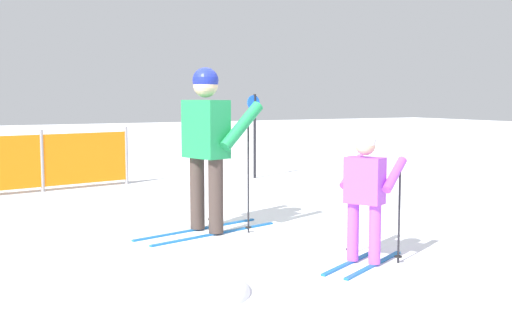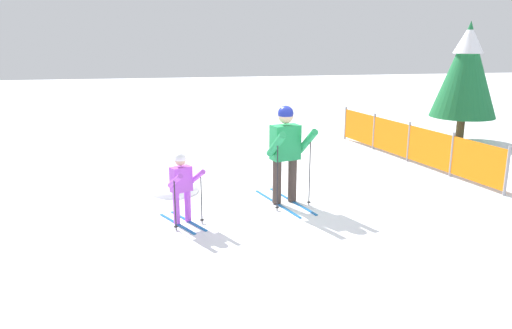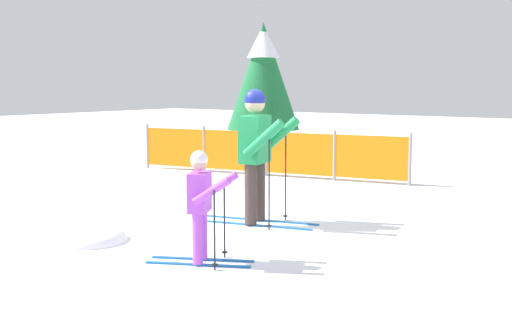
{
  "view_description": "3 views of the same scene",
  "coord_description": "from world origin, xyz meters",
  "px_view_note": "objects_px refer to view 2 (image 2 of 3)",
  "views": [
    {
      "loc": [
        -2.98,
        -6.46,
        1.52
      ],
      "look_at": [
        0.22,
        -0.5,
        0.81
      ],
      "focal_mm": 45.0,
      "sensor_mm": 36.0,
      "label": 1
    },
    {
      "loc": [
        8.61,
        -2.15,
        3.06
      ],
      "look_at": [
        0.3,
        -0.55,
        0.88
      ],
      "focal_mm": 35.0,
      "sensor_mm": 36.0,
      "label": 2
    },
    {
      "loc": [
        5.07,
        -6.93,
        1.92
      ],
      "look_at": [
        0.45,
        -0.65,
        0.93
      ],
      "focal_mm": 45.0,
      "sensor_mm": 36.0,
      "label": 3
    }
  ],
  "objects_px": {
    "skier_adult": "(286,146)",
    "conifer_far": "(466,68)",
    "skier_child": "(182,183)",
    "safety_fence": "(409,142)"
  },
  "relations": [
    {
      "from": "safety_fence",
      "to": "skier_adult",
      "type": "bearing_deg",
      "value": -56.16
    },
    {
      "from": "skier_adult",
      "to": "conifer_far",
      "type": "xyz_separation_m",
      "value": [
        -4.61,
        6.56,
        1.05
      ]
    },
    {
      "from": "safety_fence",
      "to": "conifer_far",
      "type": "xyz_separation_m",
      "value": [
        -2.04,
        2.74,
        1.65
      ]
    },
    {
      "from": "skier_child",
      "to": "conifer_far",
      "type": "bearing_deg",
      "value": 94.67
    },
    {
      "from": "skier_adult",
      "to": "skier_child",
      "type": "distance_m",
      "value": 2.1
    },
    {
      "from": "skier_child",
      "to": "safety_fence",
      "type": "xyz_separation_m",
      "value": [
        -3.26,
        5.77,
        -0.21
      ]
    },
    {
      "from": "skier_child",
      "to": "conifer_far",
      "type": "relative_size",
      "value": 0.35
    },
    {
      "from": "skier_adult",
      "to": "skier_child",
      "type": "relative_size",
      "value": 1.52
    },
    {
      "from": "skier_adult",
      "to": "conifer_far",
      "type": "bearing_deg",
      "value": 109.97
    },
    {
      "from": "skier_adult",
      "to": "conifer_far",
      "type": "relative_size",
      "value": 0.53
    }
  ]
}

